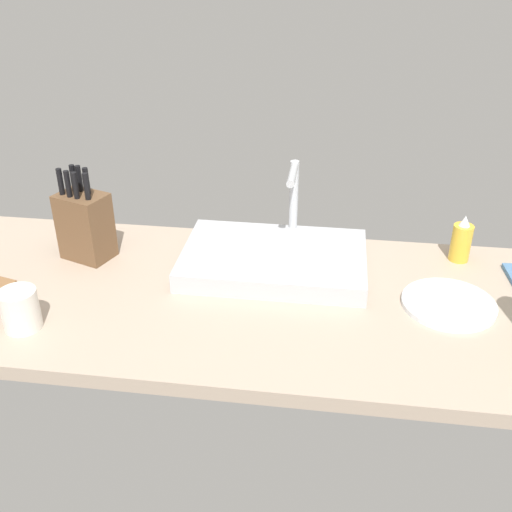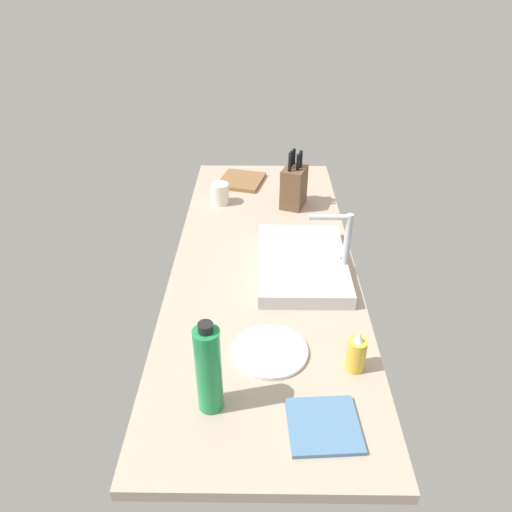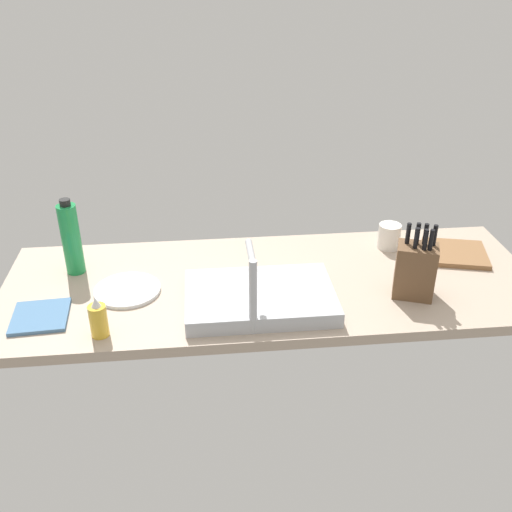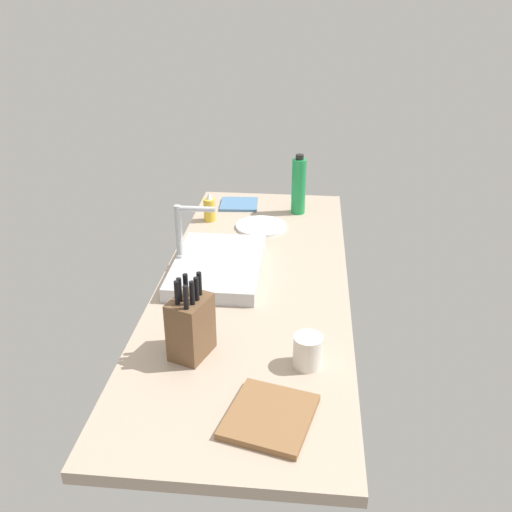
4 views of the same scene
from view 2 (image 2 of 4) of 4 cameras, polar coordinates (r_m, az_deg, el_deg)
name	(u,v)px [view 2 (image 2 of 4)]	position (r cm, az deg, el deg)	size (l,w,h in cm)	color
countertop_slab	(264,264)	(177.81, 0.93, -0.94)	(180.13, 66.37, 3.50)	tan
sink_basin	(302,263)	(171.50, 5.50, -0.82)	(46.78, 31.22, 4.99)	#B7BABF
faucet	(342,240)	(163.57, 10.27, 1.91)	(5.50, 14.75, 24.11)	#B7BABF
knife_block	(294,186)	(211.42, 4.55, 8.33)	(14.83, 12.77, 24.75)	brown
cutting_board	(241,181)	(237.18, -1.78, 9.01)	(21.82, 19.89, 1.80)	brown
soap_bottle	(356,353)	(134.12, 11.92, -11.34)	(5.25, 5.25, 12.79)	gold
water_bottle	(209,369)	(117.77, -5.68, -13.33)	(6.43, 6.43, 27.18)	#1E8E47
dinner_plate	(270,351)	(139.07, 1.70, -11.28)	(21.71, 21.71, 1.20)	white
dish_towel	(324,425)	(123.39, 8.09, -19.41)	(16.57, 17.15, 1.20)	teal
coffee_mug	(220,194)	(215.78, -4.36, 7.46)	(8.20, 8.20, 9.33)	silver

